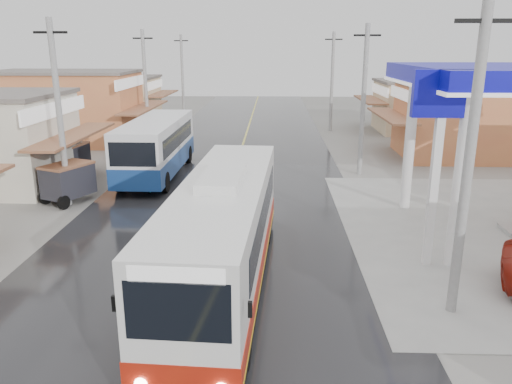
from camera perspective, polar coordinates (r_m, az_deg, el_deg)
ground at (r=14.11m, az=-7.34°, el=-12.85°), size 120.00×120.00×0.00m
road at (r=28.07m, az=-2.54°, el=2.19°), size 12.00×90.00×0.02m
centre_line at (r=28.07m, az=-2.54°, el=2.22°), size 0.15×90.00×0.01m
shopfronts_left at (r=34.43m, az=-24.27°, el=3.38°), size 11.00×44.00×5.20m
utility_poles_left at (r=30.38m, az=-15.68°, el=2.66°), size 1.60×50.00×8.00m
utility_poles_right at (r=28.41m, az=11.69°, el=2.01°), size 1.60×36.00×8.00m
coach_bus at (r=14.47m, az=-3.68°, el=-4.68°), size 3.06×11.16×3.45m
second_bus at (r=27.63m, az=-11.29°, el=5.14°), size 2.58×9.23×3.06m
cyclist at (r=25.03m, az=-11.60°, el=1.57°), size 0.84×1.82×1.89m
tricycle_near at (r=24.13m, az=-20.72°, el=1.26°), size 2.27×2.72×1.78m
tricycle_far at (r=29.51m, az=-20.44°, el=3.78°), size 1.78×2.41×1.70m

